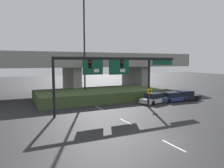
# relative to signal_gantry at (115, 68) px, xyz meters

# --- Properties ---
(ground_plane) EXTENTS (160.00, 160.00, 0.00)m
(ground_plane) POSITION_rel_signal_gantry_xyz_m (-1.13, -10.61, -5.13)
(ground_plane) COLOR #262628
(lane_markings) EXTENTS (0.14, 29.82, 0.01)m
(lane_markings) POSITION_rel_signal_gantry_xyz_m (-1.13, 2.16, -5.13)
(lane_markings) COLOR silver
(lane_markings) RESTS_ON ground
(signal_gantry) EXTENTS (15.83, 0.44, 6.36)m
(signal_gantry) POSITION_rel_signal_gantry_xyz_m (0.00, 0.00, 0.00)
(signal_gantry) COLOR black
(signal_gantry) RESTS_ON ground
(speed_limit_sign) EXTENTS (0.60, 0.11, 2.54)m
(speed_limit_sign) POSITION_rel_signal_gantry_xyz_m (4.47, -0.70, -3.48)
(speed_limit_sign) COLOR #4C4C4C
(speed_limit_sign) RESTS_ON ground
(highway_light_pole_near) EXTENTS (0.70, 0.36, 17.95)m
(highway_light_pole_near) POSITION_rel_signal_gantry_xyz_m (-0.53, 9.56, 4.22)
(highway_light_pole_near) COLOR black
(highway_light_pole_near) RESTS_ON ground
(overpass_bridge) EXTENTS (46.06, 9.82, 7.35)m
(overpass_bridge) POSITION_rel_signal_gantry_xyz_m (-1.13, 15.16, -0.03)
(overpass_bridge) COLOR gray
(overpass_bridge) RESTS_ON ground
(grass_embankment) EXTENTS (18.70, 8.62, 1.49)m
(grass_embankment) POSITION_rel_signal_gantry_xyz_m (1.20, 8.09, -4.39)
(grass_embankment) COLOR #42562D
(grass_embankment) RESTS_ON ground
(parked_sedan_near_right) EXTENTS (5.04, 2.82, 1.44)m
(parked_sedan_near_right) POSITION_rel_signal_gantry_xyz_m (7.32, 1.90, -4.47)
(parked_sedan_near_right) COLOR silver
(parked_sedan_near_right) RESTS_ON ground
(parked_sedan_mid_right) EXTENTS (4.76, 1.86, 1.40)m
(parked_sedan_mid_right) POSITION_rel_signal_gantry_xyz_m (10.39, 1.77, -4.48)
(parked_sedan_mid_right) COLOR navy
(parked_sedan_mid_right) RESTS_ON ground
(parked_sedan_far_right) EXTENTS (4.46, 2.36, 1.48)m
(parked_sedan_far_right) POSITION_rel_signal_gantry_xyz_m (12.75, 1.71, -4.45)
(parked_sedan_far_right) COLOR black
(parked_sedan_far_right) RESTS_ON ground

